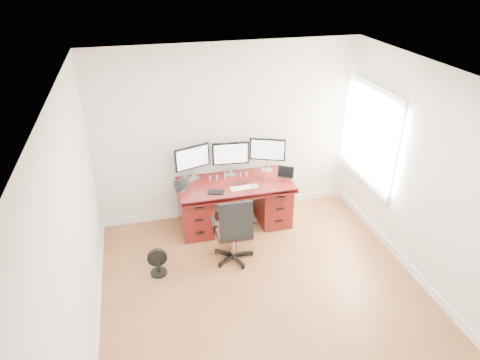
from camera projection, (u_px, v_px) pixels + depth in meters
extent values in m
plane|color=brown|center=(271.00, 307.00, 5.15)|extent=(4.50, 4.50, 0.00)
cube|color=white|center=(228.00, 134.00, 6.42)|extent=(4.00, 0.10, 2.70)
cube|color=white|center=(439.00, 189.00, 4.94)|extent=(0.10, 4.50, 2.70)
cube|color=white|center=(372.00, 137.00, 6.19)|extent=(0.04, 1.30, 1.50)
cube|color=white|center=(370.00, 137.00, 6.18)|extent=(0.01, 1.15, 1.35)
cube|color=#541210|center=(235.00, 184.00, 6.34)|extent=(1.70, 0.80, 0.05)
cube|color=#541210|center=(196.00, 210.00, 6.41)|extent=(0.45, 0.70, 0.70)
cube|color=#541210|center=(272.00, 200.00, 6.67)|extent=(0.45, 0.70, 0.70)
cube|color=#400C0B|center=(231.00, 188.00, 6.70)|extent=(0.74, 0.03, 0.40)
cylinder|color=black|center=(233.00, 255.00, 5.95)|extent=(0.55, 0.55, 0.08)
cylinder|color=silver|center=(233.00, 242.00, 5.84)|extent=(0.06, 0.06, 0.38)
cube|color=#411B13|center=(233.00, 231.00, 5.75)|extent=(0.47, 0.45, 0.07)
cube|color=black|center=(236.00, 221.00, 5.43)|extent=(0.44, 0.06, 0.52)
cube|color=black|center=(214.00, 222.00, 5.62)|extent=(0.06, 0.23, 0.03)
cube|color=black|center=(252.00, 218.00, 5.72)|extent=(0.06, 0.23, 0.03)
cylinder|color=black|center=(159.00, 273.00, 5.67)|extent=(0.22, 0.22, 0.03)
cylinder|color=black|center=(158.00, 266.00, 5.62)|extent=(0.04, 0.04, 0.18)
cylinder|color=black|center=(157.00, 258.00, 5.56)|extent=(0.26, 0.06, 0.26)
cube|color=silver|center=(193.00, 178.00, 6.43)|extent=(0.21, 0.19, 0.01)
cylinder|color=silver|center=(193.00, 173.00, 6.39)|extent=(0.04, 0.04, 0.18)
cube|color=black|center=(192.00, 157.00, 6.26)|extent=(0.53, 0.20, 0.35)
cube|color=white|center=(193.00, 158.00, 6.25)|extent=(0.48, 0.16, 0.30)
cube|color=silver|center=(231.00, 174.00, 6.55)|extent=(0.19, 0.16, 0.01)
cylinder|color=silver|center=(231.00, 169.00, 6.51)|extent=(0.04, 0.04, 0.18)
cube|color=black|center=(231.00, 153.00, 6.39)|extent=(0.55, 0.09, 0.35)
cube|color=white|center=(231.00, 154.00, 6.37)|extent=(0.50, 0.05, 0.30)
cube|color=silver|center=(267.00, 170.00, 6.68)|extent=(0.22, 0.20, 0.01)
cylinder|color=silver|center=(267.00, 165.00, 6.64)|extent=(0.04, 0.04, 0.18)
cube|color=black|center=(268.00, 149.00, 6.51)|extent=(0.52, 0.24, 0.35)
cube|color=white|center=(268.00, 150.00, 6.50)|extent=(0.46, 0.19, 0.30)
cube|color=silver|center=(182.00, 190.00, 6.11)|extent=(0.13, 0.12, 0.01)
cube|color=black|center=(182.00, 185.00, 6.06)|extent=(0.24, 0.19, 0.17)
cube|color=silver|center=(286.00, 178.00, 6.45)|extent=(0.13, 0.12, 0.01)
cube|color=black|center=(286.00, 172.00, 6.40)|extent=(0.24, 0.18, 0.17)
cube|color=white|center=(240.00, 188.00, 6.16)|extent=(0.29, 0.13, 0.01)
cube|color=#B9BBC0|center=(254.00, 186.00, 6.21)|extent=(0.13, 0.13, 0.01)
cube|color=black|center=(216.00, 192.00, 6.07)|extent=(0.27, 0.22, 0.01)
cube|color=black|center=(240.00, 183.00, 6.30)|extent=(0.15, 0.11, 0.01)
cylinder|color=#A55BC9|center=(210.00, 179.00, 6.37)|extent=(0.03, 0.03, 0.05)
sphere|color=#A55BC9|center=(210.00, 177.00, 6.35)|extent=(0.03, 0.03, 0.03)
cylinder|color=#4B90DF|center=(217.00, 178.00, 6.39)|extent=(0.03, 0.03, 0.05)
sphere|color=#4B90DF|center=(217.00, 176.00, 6.37)|extent=(0.03, 0.03, 0.03)
cylinder|color=#D6C76E|center=(225.00, 177.00, 6.42)|extent=(0.03, 0.03, 0.05)
sphere|color=#D6C76E|center=(225.00, 175.00, 6.40)|extent=(0.03, 0.03, 0.03)
cylinder|color=pink|center=(241.00, 175.00, 6.47)|extent=(0.03, 0.03, 0.05)
sphere|color=pink|center=(241.00, 173.00, 6.45)|extent=(0.03, 0.03, 0.03)
cylinder|color=#F6B560|center=(246.00, 175.00, 6.49)|extent=(0.03, 0.03, 0.05)
sphere|color=#F6B560|center=(246.00, 173.00, 6.47)|extent=(0.03, 0.03, 0.03)
cylinder|color=brown|center=(257.00, 174.00, 6.52)|extent=(0.03, 0.03, 0.05)
sphere|color=brown|center=(257.00, 171.00, 6.50)|extent=(0.03, 0.03, 0.03)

